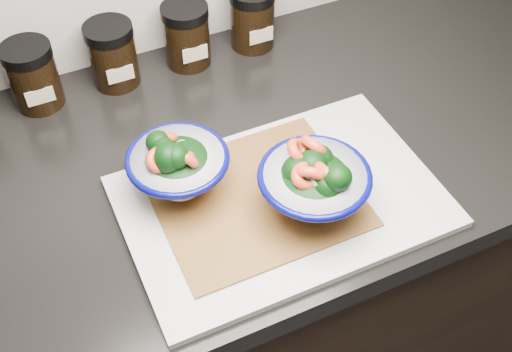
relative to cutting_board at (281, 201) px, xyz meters
name	(u,v)px	position (x,y,z in m)	size (l,w,h in m)	color
cabinet	(175,332)	(-0.16, 0.13, -0.48)	(3.43, 0.58, 0.86)	black
countertop	(148,187)	(-0.16, 0.13, -0.03)	(3.50, 0.60, 0.04)	black
cutting_board	(281,201)	(0.00, 0.00, 0.00)	(0.45, 0.30, 0.01)	beige
bamboo_mat	(256,198)	(-0.03, 0.02, 0.01)	(0.28, 0.24, 0.00)	#9A672E
bowl_left	(177,166)	(-0.13, 0.08, 0.06)	(0.15, 0.15, 0.10)	white
bowl_right	(314,184)	(0.03, -0.03, 0.06)	(0.16, 0.16, 0.11)	white
spice_jar_b	(33,76)	(-0.27, 0.37, 0.05)	(0.08, 0.08, 0.11)	black
spice_jar_c	(113,55)	(-0.13, 0.37, 0.05)	(0.08, 0.08, 0.11)	black
spice_jar_d	(187,35)	(0.00, 0.37, 0.05)	(0.08, 0.08, 0.11)	black
spice_jar_e	(252,18)	(0.12, 0.37, 0.05)	(0.08, 0.08, 0.11)	black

